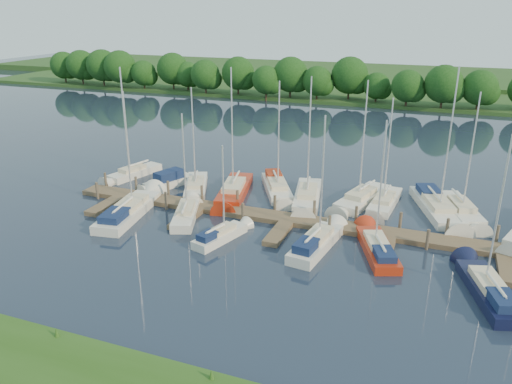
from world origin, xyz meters
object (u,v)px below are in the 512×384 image
(motorboat, at_px, (168,183))
(sailboat_n_5, at_px, (307,198))
(dock, at_px, (287,222))
(sailboat_n_0, at_px, (133,174))
(sailboat_s_2, at_px, (221,236))

(motorboat, height_order, sailboat_n_5, sailboat_n_5)
(dock, xyz_separation_m, sailboat_n_0, (-18.61, 5.89, 0.08))
(dock, bearing_deg, sailboat_s_2, -130.68)
(dock, xyz_separation_m, sailboat_s_2, (-3.81, -4.43, 0.12))
(motorboat, bearing_deg, sailboat_s_2, 159.69)
(dock, height_order, motorboat, motorboat)
(sailboat_n_0, relative_size, sailboat_n_5, 0.80)
(sailboat_n_5, distance_m, sailboat_s_2, 10.78)
(motorboat, xyz_separation_m, sailboat_s_2, (9.88, -9.02, -0.07))
(sailboat_n_0, bearing_deg, motorboat, -179.58)
(motorboat, distance_m, sailboat_s_2, 13.38)
(motorboat, bearing_deg, sailboat_n_5, -153.74)
(motorboat, xyz_separation_m, sailboat_n_5, (13.83, 1.01, -0.11))
(sailboat_n_0, height_order, motorboat, sailboat_n_0)
(sailboat_n_0, height_order, sailboat_s_2, sailboat_n_0)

